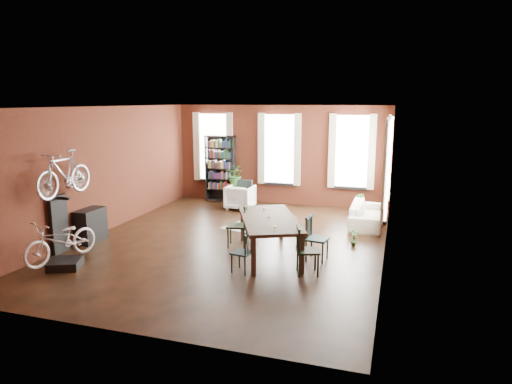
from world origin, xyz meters
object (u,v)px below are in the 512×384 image
at_px(bookshelf, 221,168).
at_px(plant_stand, 236,196).
at_px(dining_table, 269,237).
at_px(bike_trainer, 65,264).
at_px(white_armchair, 240,196).
at_px(dining_chair_a, 242,252).
at_px(dining_chair_d, 317,239).
at_px(cream_sofa, 367,210).
at_px(dining_chair_c, 308,251).
at_px(console_table, 91,225).
at_px(bicycle_floor, 60,221).
at_px(dining_chair_b, 237,226).

relative_size(bookshelf, plant_stand, 3.33).
bearing_deg(dining_table, bike_trainer, -176.45).
height_order(white_armchair, plant_stand, white_armchair).
bearing_deg(white_armchair, dining_chair_a, 111.43).
relative_size(dining_chair_d, cream_sofa, 0.46).
bearing_deg(dining_chair_d, bookshelf, 48.00).
height_order(dining_table, dining_chair_c, dining_chair_c).
relative_size(dining_table, dining_chair_a, 3.12).
bearing_deg(bookshelf, dining_chair_d, -49.72).
bearing_deg(white_armchair, dining_chair_c, 124.47).
relative_size(dining_chair_a, white_armchair, 0.97).
bearing_deg(dining_chair_a, console_table, -90.05).
distance_m(white_armchair, bicycle_floor, 6.22).
bearing_deg(console_table, dining_chair_d, 3.32).
bearing_deg(white_armchair, plant_stand, -53.22).
relative_size(dining_chair_b, plant_stand, 1.51).
bearing_deg(bookshelf, dining_chair_c, -54.33).
bearing_deg(bookshelf, bicycle_floor, -95.48).
height_order(dining_chair_a, bookshelf, bookshelf).
relative_size(dining_table, dining_chair_d, 2.61).
relative_size(dining_chair_d, white_armchair, 1.15).
xyz_separation_m(bike_trainer, plant_stand, (1.41, 6.31, 0.24)).
distance_m(dining_chair_a, bike_trainer, 3.62).
bearing_deg(dining_chair_d, console_table, 101.04).
xyz_separation_m(dining_chair_d, cream_sofa, (0.81, 3.19, -0.07)).
height_order(dining_chair_b, white_armchair, dining_chair_b).
distance_m(dining_chair_a, dining_chair_d, 1.71).
bearing_deg(dining_chair_d, plant_stand, 45.79).
xyz_separation_m(dining_table, bicycle_floor, (-3.75, -2.02, 0.57)).
bearing_deg(bike_trainer, dining_chair_d, 22.55).
distance_m(dining_table, bike_trainer, 4.25).
bearing_deg(console_table, cream_sofa, 29.33).
bearing_deg(dining_chair_b, plant_stand, -170.91).
distance_m(dining_chair_d, console_table, 5.43).
bearing_deg(plant_stand, bike_trainer, -102.56).
distance_m(dining_chair_a, bicycle_floor, 3.67).
xyz_separation_m(dining_chair_a, console_table, (-4.12, 0.79, 0.00)).
bearing_deg(bike_trainer, bookshelf, 84.58).
bearing_deg(dining_chair_d, bicycle_floor, 120.61).
xyz_separation_m(bookshelf, console_table, (-1.28, -5.20, -0.70)).
bearing_deg(plant_stand, dining_chair_a, -68.94).
height_order(cream_sofa, bike_trainer, cream_sofa).
xyz_separation_m(bookshelf, plant_stand, (0.75, -0.56, -0.77)).
bearing_deg(dining_chair_b, bookshelf, -165.04).
relative_size(dining_chair_a, bicycle_floor, 0.49).
xyz_separation_m(cream_sofa, plant_stand, (-4.20, 1.14, -0.08)).
relative_size(cream_sofa, plant_stand, 3.15).
bearing_deg(white_armchair, bookshelf, -41.24).
distance_m(cream_sofa, bicycle_floor, 7.68).
bearing_deg(dining_chair_b, console_table, -89.87).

